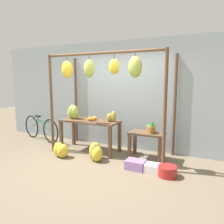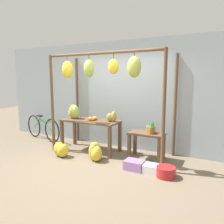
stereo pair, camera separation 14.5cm
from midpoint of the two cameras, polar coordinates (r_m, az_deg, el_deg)
The scene contains 15 objects.
ground_plane at distance 4.77m, azimuth -6.23°, elevation -13.88°, with size 20.00×20.00×0.00m, color #756651.
shop_wall_back at distance 5.79m, azimuth 1.75°, elevation 4.44°, with size 8.00×0.08×2.80m.
stall_awning at distance 4.92m, azimuth -2.90°, elevation 8.39°, with size 2.88×1.19×2.40m.
display_table_main at distance 5.54m, azimuth -6.54°, elevation -3.49°, with size 1.50×0.63×0.80m.
display_table_side at distance 5.06m, azimuth 8.25°, elevation -7.03°, with size 0.80×0.46×0.62m.
banana_pile_on_table at distance 5.77m, azimuth -10.80°, elevation -0.08°, with size 0.43×0.38×0.37m.
orange_pile at distance 5.48m, azimuth -5.98°, elevation -1.74°, with size 0.20×0.25×0.10m.
pineapple_cluster at distance 4.98m, azimuth 9.33°, elevation -4.12°, with size 0.19×0.26×0.27m.
banana_pile_ground_left at distance 5.35m, azimuth -13.98°, elevation -9.65°, with size 0.43×0.34×0.35m.
banana_pile_ground_right at distance 5.02m, azimuth -5.16°, elevation -10.36°, with size 0.42×0.44×0.41m.
fruit_crate_white at distance 4.59m, azimuth 5.24°, elevation -13.54°, with size 0.39×0.29×0.19m.
blue_bucket at distance 4.37m, azimuth 13.31°, elevation -14.82°, with size 0.36×0.36×0.20m.
parked_bicycle at distance 6.91m, azimuth -18.71°, elevation -4.03°, with size 1.64×0.41×0.74m.
papaya_pile at distance 5.27m, azimuth -0.80°, elevation -1.28°, with size 0.27×0.21×0.26m.
fruit_crate_purple at distance 4.48m, azimuth 9.96°, elevation -14.33°, with size 0.35×0.26×0.17m.
Camera 1 is at (2.31, -3.75, 1.82)m, focal length 35.00 mm.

